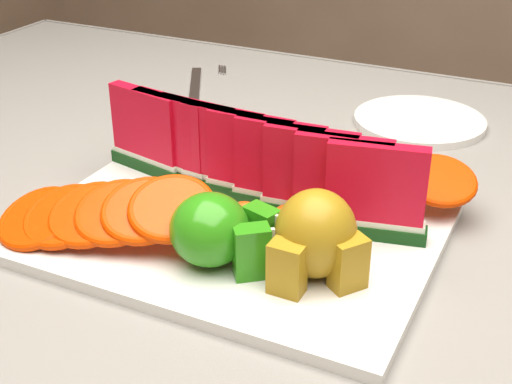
{
  "coord_description": "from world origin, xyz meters",
  "views": [
    {
      "loc": [
        0.28,
        -0.63,
        1.13
      ],
      "look_at": [
        0.01,
        -0.08,
        0.81
      ],
      "focal_mm": 50.0,
      "sensor_mm": 36.0,
      "label": 1
    }
  ],
  "objects_px": {
    "platter": "(235,229)",
    "pear_cluster": "(316,237)",
    "apple_cluster": "(218,231)",
    "side_plate": "(419,121)",
    "fork": "(198,84)"
  },
  "relations": [
    {
      "from": "platter",
      "to": "pear_cluster",
      "type": "xyz_separation_m",
      "value": [
        0.11,
        -0.05,
        0.04
      ]
    },
    {
      "from": "platter",
      "to": "fork",
      "type": "height_order",
      "value": "platter"
    },
    {
      "from": "apple_cluster",
      "to": "side_plate",
      "type": "relative_size",
      "value": 0.46
    },
    {
      "from": "pear_cluster",
      "to": "side_plate",
      "type": "xyz_separation_m",
      "value": [
        -0.01,
        0.42,
        -0.05
      ]
    },
    {
      "from": "platter",
      "to": "fork",
      "type": "bearing_deg",
      "value": 124.61
    },
    {
      "from": "pear_cluster",
      "to": "side_plate",
      "type": "bearing_deg",
      "value": 91.42
    },
    {
      "from": "platter",
      "to": "pear_cluster",
      "type": "distance_m",
      "value": 0.12
    },
    {
      "from": "fork",
      "to": "pear_cluster",
      "type": "bearing_deg",
      "value": -49.28
    },
    {
      "from": "apple_cluster",
      "to": "side_plate",
      "type": "xyz_separation_m",
      "value": [
        0.08,
        0.44,
        -0.04
      ]
    },
    {
      "from": "pear_cluster",
      "to": "side_plate",
      "type": "height_order",
      "value": "pear_cluster"
    },
    {
      "from": "side_plate",
      "to": "fork",
      "type": "relative_size",
      "value": 1.27
    },
    {
      "from": "platter",
      "to": "apple_cluster",
      "type": "height_order",
      "value": "apple_cluster"
    },
    {
      "from": "apple_cluster",
      "to": "pear_cluster",
      "type": "xyz_separation_m",
      "value": [
        0.09,
        0.02,
        0.01
      ]
    },
    {
      "from": "apple_cluster",
      "to": "side_plate",
      "type": "height_order",
      "value": "apple_cluster"
    },
    {
      "from": "apple_cluster",
      "to": "pear_cluster",
      "type": "height_order",
      "value": "pear_cluster"
    }
  ]
}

